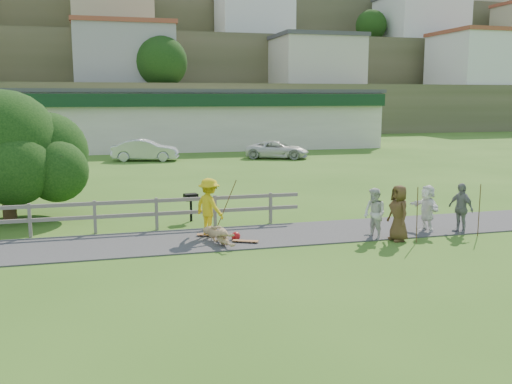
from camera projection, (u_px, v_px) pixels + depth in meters
ground at (237, 251)px, 16.61m from camera, size 260.00×260.00×0.00m
path at (226, 238)px, 18.04m from camera, size 34.00×3.00×0.04m
fence at (75, 213)px, 18.47m from camera, size 15.05×0.10×1.10m
strip_mall at (192, 118)px, 50.51m from camera, size 32.50×10.75×5.10m
hillside at (120, 40)px, 101.27m from camera, size 220.00×67.00×47.50m
skater_rider at (209, 210)px, 18.07m from camera, size 1.17×1.35×1.81m
skater_fallen at (219, 235)px, 17.28m from camera, size 1.67×0.82×0.59m
spectator_a at (375, 214)px, 17.88m from camera, size 0.80×0.92×1.62m
spectator_b at (461, 208)px, 18.68m from camera, size 0.61×1.04×1.67m
spectator_c at (399, 213)px, 17.67m from camera, size 0.64×0.91×1.76m
spectator_d at (427, 208)px, 18.85m from camera, size 0.56×1.49×1.58m
car_silver at (145, 150)px, 40.04m from camera, size 4.84×2.56×1.52m
car_white at (277, 150)px, 41.64m from camera, size 5.06×3.75×1.28m
tree at (7, 173)px, 20.79m from camera, size 6.24×6.24×3.42m
bbq at (191, 207)px, 20.53m from camera, size 0.53×0.44×1.01m
longboard_rider at (210, 236)px, 18.21m from camera, size 0.84×0.45×0.09m
longboard_fallen at (245, 242)px, 17.42m from camera, size 0.80×0.52×0.09m
helmet at (236, 236)px, 17.79m from camera, size 0.28×0.28×0.28m
pole_rider at (225, 205)px, 18.59m from camera, size 0.03×0.03×1.92m
pole_spec_left at (417, 215)px, 17.40m from camera, size 0.03×0.03×1.74m
pole_spec_right at (479, 210)px, 18.27m from camera, size 0.03×0.03×1.70m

